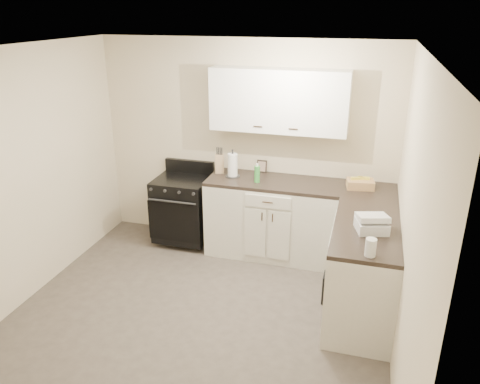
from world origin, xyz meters
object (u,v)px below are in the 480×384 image
(knife_block, at_px, (220,164))
(countertop_grill, at_px, (371,226))
(stove, at_px, (183,209))
(wicker_basket, at_px, (360,184))
(paper_towel, at_px, (233,165))

(knife_block, relative_size, countertop_grill, 0.85)
(stove, distance_m, wicker_basket, 2.18)
(knife_block, height_order, wicker_basket, knife_block)
(wicker_basket, bearing_deg, countertop_grill, -82.34)
(stove, height_order, countertop_grill, countertop_grill)
(paper_towel, relative_size, countertop_grill, 1.05)
(stove, xyz_separation_m, knife_block, (0.46, 0.13, 0.59))
(stove, bearing_deg, countertop_grill, -23.97)
(stove, height_order, knife_block, knife_block)
(stove, relative_size, countertop_grill, 2.96)
(stove, relative_size, wicker_basket, 2.70)
(knife_block, bearing_deg, stove, 179.94)
(paper_towel, relative_size, wicker_basket, 0.96)
(knife_block, bearing_deg, paper_towel, -41.47)
(stove, relative_size, paper_towel, 2.81)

